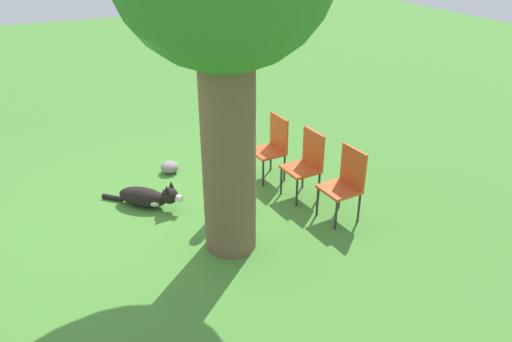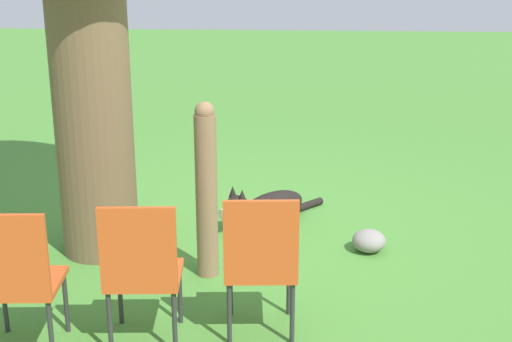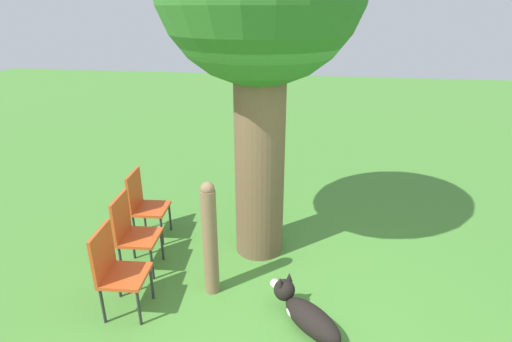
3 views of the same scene
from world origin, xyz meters
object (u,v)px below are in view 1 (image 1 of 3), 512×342
red_chair_0 (273,144)px  fence_post (230,158)px  red_chair_1 (306,161)px  dog (148,197)px  red_chair_2 (346,180)px

red_chair_0 → fence_post: bearing=22.8°
red_chair_0 → red_chair_1: bearing=98.1°
dog → red_chair_2: size_ratio=0.99×
fence_post → red_chair_1: size_ratio=1.39×
red_chair_1 → red_chair_0: bearing=-81.9°
red_chair_2 → dog: bearing=-35.6°
fence_post → red_chair_1: (-1.00, 0.26, -0.13)m
dog → red_chair_1: bearing=26.7°
fence_post → red_chair_1: bearing=165.7°
red_chair_0 → red_chair_1: 0.71m
fence_post → red_chair_1: 1.04m
red_chair_0 → red_chair_2: bearing=98.1°
dog → fence_post: fence_post is taller
fence_post → red_chair_0: fence_post is taller
red_chair_1 → red_chair_2: size_ratio=1.00×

